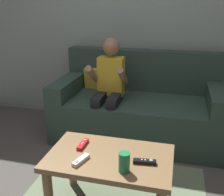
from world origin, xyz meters
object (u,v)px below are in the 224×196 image
object	(u,v)px
person_seated_on_couch	(109,86)
coffee_table	(110,166)
couch	(138,108)
game_remote_white_near_edge	(81,160)
soda_can	(124,162)
game_remote_red_far_corner	(83,144)
game_remote_black_center	(145,162)

from	to	relation	value
person_seated_on_couch	coffee_table	xyz separation A→B (m)	(0.27, -0.97, -0.24)
couch	game_remote_white_near_edge	size ratio (longest dim) A/B	11.72
couch	soda_can	bearing A→B (deg)	-84.60
game_remote_white_near_edge	soda_can	xyz separation A→B (m)	(0.28, -0.03, 0.05)
couch	soda_can	xyz separation A→B (m)	(0.12, -1.30, 0.19)
game_remote_red_far_corner	soda_can	xyz separation A→B (m)	(0.33, -0.21, 0.05)
person_seated_on_couch	soda_can	world-z (taller)	person_seated_on_couch
soda_can	person_seated_on_couch	bearing A→B (deg)	109.31
couch	person_seated_on_couch	bearing A→B (deg)	-144.91
coffee_table	game_remote_white_near_edge	distance (m)	0.21
game_remote_red_far_corner	person_seated_on_couch	bearing A→B (deg)	93.64
soda_can	game_remote_red_far_corner	bearing A→B (deg)	147.44
coffee_table	game_remote_black_center	distance (m)	0.25
game_remote_white_near_edge	game_remote_black_center	xyz separation A→B (m)	(0.38, 0.08, 0.00)
game_remote_white_near_edge	game_remote_red_far_corner	size ratio (longest dim) A/B	1.02
person_seated_on_couch	soda_can	bearing A→B (deg)	-70.69
coffee_table	game_remote_red_far_corner	size ratio (longest dim) A/B	5.67
coffee_table	person_seated_on_couch	bearing A→B (deg)	105.24
coffee_table	game_remote_white_near_edge	size ratio (longest dim) A/B	5.55
couch	soda_can	world-z (taller)	couch
person_seated_on_couch	game_remote_red_far_corner	size ratio (longest dim) A/B	7.37
person_seated_on_couch	game_remote_red_far_corner	bearing A→B (deg)	-86.36
game_remote_black_center	game_remote_red_far_corner	xyz separation A→B (m)	(-0.44, 0.10, 0.00)
couch	game_remote_red_far_corner	xyz separation A→B (m)	(-0.21, -1.09, 0.14)
coffee_table	game_remote_black_center	bearing A→B (deg)	-7.91
soda_can	game_remote_white_near_edge	bearing A→B (deg)	174.16
person_seated_on_couch	coffee_table	size ratio (longest dim) A/B	1.30
coffee_table	soda_can	distance (m)	0.24
game_remote_black_center	soda_can	world-z (taller)	soda_can
coffee_table	soda_can	xyz separation A→B (m)	(0.13, -0.14, 0.14)
couch	coffee_table	distance (m)	1.16
couch	coffee_table	xyz separation A→B (m)	(-0.00, -1.16, 0.05)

